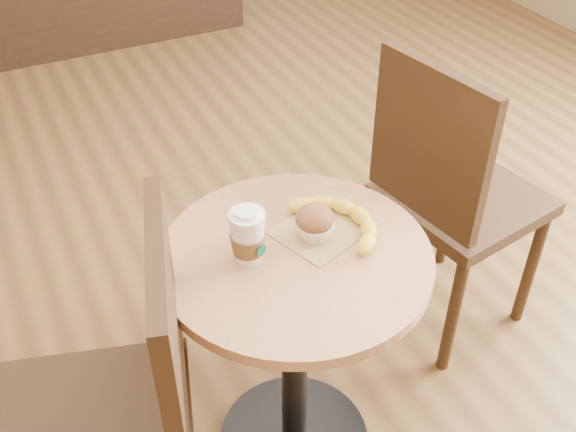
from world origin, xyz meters
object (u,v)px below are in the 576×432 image
object	(u,v)px
cafe_table	(295,325)
chair_right	(450,193)
muffin	(315,223)
coffee_cup	(248,238)
banana	(340,221)
chair_left	(119,415)

from	to	relation	value
cafe_table	chair_right	size ratio (longest dim) A/B	0.75
cafe_table	chair_right	xyz separation A→B (m)	(0.65, 0.24, 0.04)
muffin	coffee_cup	bearing A→B (deg)	-179.78
banana	chair_right	bearing A→B (deg)	8.42
chair_left	coffee_cup	distance (m)	0.47
muffin	banana	size ratio (longest dim) A/B	0.35
cafe_table	muffin	world-z (taller)	muffin
coffee_cup	banana	distance (m)	0.24
cafe_table	chair_left	bearing A→B (deg)	-167.71
chair_left	banana	xyz separation A→B (m)	(0.61, 0.13, 0.22)
chair_right	banana	world-z (taller)	chair_right
muffin	chair_right	bearing A→B (deg)	19.65
muffin	cafe_table	bearing A→B (deg)	-155.03
chair_right	muffin	xyz separation A→B (m)	(-0.59, -0.21, 0.24)
cafe_table	muffin	distance (m)	0.30
cafe_table	muffin	size ratio (longest dim) A/B	7.96
chair_left	muffin	xyz separation A→B (m)	(0.54, 0.13, 0.24)
cafe_table	banana	size ratio (longest dim) A/B	2.78
cafe_table	banana	xyz separation A→B (m)	(0.14, 0.03, 0.26)
chair_right	coffee_cup	distance (m)	0.83
cafe_table	chair_right	bearing A→B (deg)	20.19
coffee_cup	chair_right	bearing A→B (deg)	-7.54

